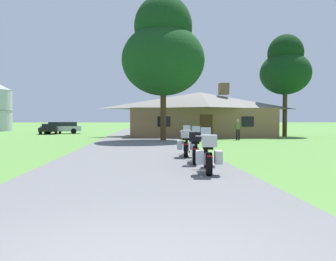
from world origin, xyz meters
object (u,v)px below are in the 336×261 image
(motorcycle_red_nearest_to_camera, at_px, (208,154))
(motorcycle_red_farthest_in_row, at_px, (186,143))
(parked_silver_suv_far_left, at_px, (62,127))
(tree_by_lodge_front, at_px, (163,51))
(bystander_olive_shirt_near_lodge, at_px, (238,128))
(motorcycle_green_second_in_row, at_px, (196,147))
(tree_right_of_lodge, at_px, (285,68))
(parked_black_sedan_far_left, at_px, (51,128))

(motorcycle_red_nearest_to_camera, height_order, motorcycle_red_farthest_in_row, same)
(motorcycle_red_farthest_in_row, bearing_deg, parked_silver_suv_far_left, 122.94)
(motorcycle_red_farthest_in_row, bearing_deg, tree_by_lodge_front, 100.32)
(bystander_olive_shirt_near_lodge, bearing_deg, motorcycle_red_farthest_in_row, 78.50)
(motorcycle_green_second_in_row, distance_m, bystander_olive_shirt_near_lodge, 15.32)
(motorcycle_red_farthest_in_row, bearing_deg, tree_right_of_lodge, 63.91)
(motorcycle_green_second_in_row, xyz_separation_m, motorcycle_red_farthest_in_row, (-0.06, 2.07, -0.01))
(tree_by_lodge_front, relative_size, parked_black_sedan_far_left, 2.55)
(motorcycle_red_nearest_to_camera, distance_m, motorcycle_red_farthest_in_row, 4.38)
(motorcycle_red_farthest_in_row, relative_size, bystander_olive_shirt_near_lodge, 1.23)
(motorcycle_red_farthest_in_row, distance_m, tree_by_lodge_front, 12.74)
(motorcycle_red_nearest_to_camera, height_order, tree_by_lodge_front, tree_by_lodge_front)
(motorcycle_red_nearest_to_camera, distance_m, parked_silver_suv_far_left, 32.26)
(motorcycle_red_farthest_in_row, bearing_deg, motorcycle_red_nearest_to_camera, -80.58)
(motorcycle_red_nearest_to_camera, distance_m, bystander_olive_shirt_near_lodge, 17.49)
(bystander_olive_shirt_near_lodge, bearing_deg, tree_right_of_lodge, -125.13)
(motorcycle_red_nearest_to_camera, xyz_separation_m, tree_right_of_lodge, (12.26, 21.94, 6.22))
(bystander_olive_shirt_near_lodge, bearing_deg, parked_black_sedan_far_left, -20.97)
(motorcycle_red_nearest_to_camera, xyz_separation_m, motorcycle_green_second_in_row, (0.02, 2.31, 0.01))
(tree_by_lodge_front, relative_size, tree_right_of_lodge, 1.09)
(bystander_olive_shirt_near_lodge, xyz_separation_m, tree_by_lodge_front, (-6.16, -1.02, 5.95))
(motorcycle_red_farthest_in_row, relative_size, parked_black_sedan_far_left, 0.48)
(bystander_olive_shirt_near_lodge, xyz_separation_m, tree_right_of_lodge, (6.41, 5.46, 5.88))
(parked_silver_suv_far_left, height_order, parked_black_sedan_far_left, parked_silver_suv_far_left)
(motorcycle_green_second_in_row, height_order, parked_black_sedan_far_left, motorcycle_green_second_in_row)
(motorcycle_red_farthest_in_row, height_order, tree_by_lodge_front, tree_by_lodge_front)
(motorcycle_red_farthest_in_row, relative_size, parked_silver_suv_far_left, 0.43)
(tree_by_lodge_front, height_order, parked_silver_suv_far_left, tree_by_lodge_front)
(motorcycle_red_nearest_to_camera, distance_m, tree_right_of_lodge, 25.89)
(tree_by_lodge_front, distance_m, tree_right_of_lodge, 14.14)
(bystander_olive_shirt_near_lodge, height_order, tree_right_of_lodge, tree_right_of_lodge)
(motorcycle_green_second_in_row, height_order, tree_by_lodge_front, tree_by_lodge_front)
(motorcycle_red_nearest_to_camera, height_order, parked_silver_suv_far_left, parked_silver_suv_far_left)
(bystander_olive_shirt_near_lodge, relative_size, parked_black_sedan_far_left, 0.39)
(parked_black_sedan_far_left, bearing_deg, parked_silver_suv_far_left, 17.50)
(motorcycle_green_second_in_row, xyz_separation_m, bystander_olive_shirt_near_lodge, (5.82, 14.17, 0.33))
(bystander_olive_shirt_near_lodge, xyz_separation_m, parked_black_sedan_far_left, (-18.54, 13.18, -0.31))
(motorcycle_green_second_in_row, distance_m, parked_silver_suv_far_left, 30.12)
(tree_right_of_lodge, bearing_deg, motorcycle_green_second_in_row, -121.93)
(tree_by_lodge_front, bearing_deg, motorcycle_red_farthest_in_row, -88.59)
(motorcycle_red_nearest_to_camera, xyz_separation_m, parked_black_sedan_far_left, (-12.69, 29.66, 0.03))
(parked_silver_suv_far_left, xyz_separation_m, parked_black_sedan_far_left, (-1.17, -0.47, -0.13))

